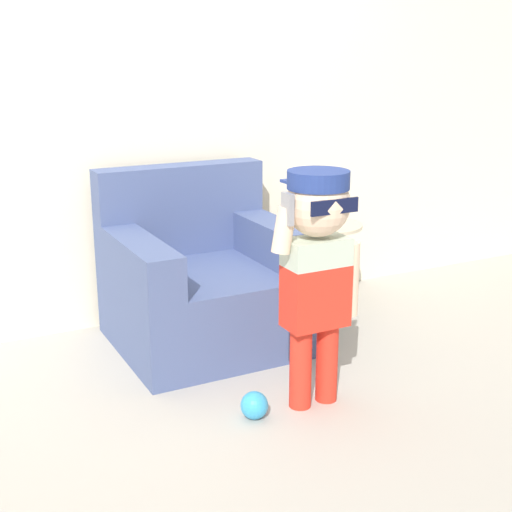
{
  "coord_description": "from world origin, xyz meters",
  "views": [
    {
      "loc": [
        -1.28,
        -3.19,
        1.53
      ],
      "look_at": [
        0.2,
        -0.31,
        0.59
      ],
      "focal_mm": 50.0,
      "sensor_mm": 36.0,
      "label": 1
    }
  ],
  "objects_px": {
    "armchair": "(204,284)",
    "person_child": "(317,253)",
    "toy_ball": "(254,405)",
    "side_table": "(325,258)"
  },
  "relations": [
    {
      "from": "armchair",
      "to": "side_table",
      "type": "bearing_deg",
      "value": 8.4
    },
    {
      "from": "armchair",
      "to": "side_table",
      "type": "relative_size",
      "value": 1.8
    },
    {
      "from": "armchair",
      "to": "toy_ball",
      "type": "height_order",
      "value": "armchair"
    },
    {
      "from": "person_child",
      "to": "side_table",
      "type": "height_order",
      "value": "person_child"
    },
    {
      "from": "toy_ball",
      "to": "person_child",
      "type": "bearing_deg",
      "value": 0.62
    },
    {
      "from": "armchair",
      "to": "person_child",
      "type": "distance_m",
      "value": 0.98
    },
    {
      "from": "armchair",
      "to": "toy_ball",
      "type": "relative_size",
      "value": 7.91
    },
    {
      "from": "armchair",
      "to": "person_child",
      "type": "bearing_deg",
      "value": -80.78
    },
    {
      "from": "toy_ball",
      "to": "side_table",
      "type": "bearing_deg",
      "value": 45.46
    },
    {
      "from": "side_table",
      "to": "armchair",
      "type": "bearing_deg",
      "value": -171.6
    }
  ]
}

